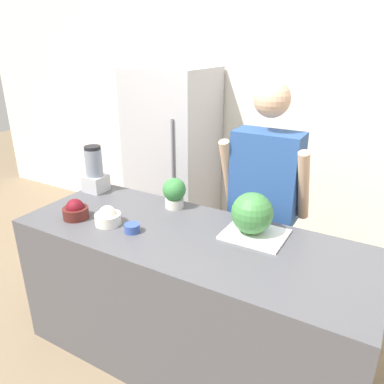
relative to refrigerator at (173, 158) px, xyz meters
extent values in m
cube|color=white|center=(0.96, 0.39, 0.44)|extent=(8.00, 0.06, 2.60)
cube|color=#4C4C51|center=(0.96, -1.34, -0.41)|extent=(2.09, 0.79, 0.90)
cube|color=#B7B7BC|center=(0.00, 0.00, 0.00)|extent=(0.74, 0.68, 1.72)
cylinder|color=gray|center=(0.22, -0.35, 0.17)|extent=(0.02, 0.02, 0.60)
cube|color=#333338|center=(1.20, -0.74, -0.45)|extent=(0.33, 0.18, 0.83)
cube|color=#284C8C|center=(1.20, -0.74, 0.26)|extent=(0.44, 0.22, 0.59)
sphere|color=#DBAD89|center=(1.20, -0.74, 0.75)|extent=(0.22, 0.22, 0.22)
cylinder|color=#DBAD89|center=(0.95, -0.78, 0.25)|extent=(0.07, 0.24, 0.49)
cylinder|color=#DBAD89|center=(1.45, -0.78, 0.25)|extent=(0.07, 0.24, 0.49)
cube|color=white|center=(1.30, -1.16, 0.05)|extent=(0.35, 0.30, 0.01)
sphere|color=#3D7F3D|center=(1.27, -1.15, 0.18)|extent=(0.24, 0.24, 0.24)
cylinder|color=#511E19|center=(0.24, -1.50, 0.08)|extent=(0.16, 0.16, 0.07)
sphere|color=maroon|center=(0.24, -1.50, 0.11)|extent=(0.11, 0.11, 0.11)
cylinder|color=white|center=(0.47, -1.46, 0.08)|extent=(0.16, 0.16, 0.07)
sphere|color=white|center=(0.47, -1.46, 0.11)|extent=(0.11, 0.11, 0.11)
cylinder|color=#334C9E|center=(0.66, -1.47, 0.07)|extent=(0.09, 0.09, 0.05)
cube|color=#B7B7BC|center=(0.03, -1.10, 0.10)|extent=(0.15, 0.15, 0.12)
cylinder|color=gray|center=(0.03, -1.10, 0.26)|extent=(0.12, 0.12, 0.20)
cylinder|color=black|center=(0.03, -1.10, 0.37)|extent=(0.12, 0.12, 0.02)
cylinder|color=beige|center=(0.69, -1.06, 0.07)|extent=(0.12, 0.12, 0.06)
sphere|color=#387F3D|center=(0.69, -1.06, 0.17)|extent=(0.15, 0.15, 0.15)
camera|label=1|loc=(1.93, -2.98, 1.08)|focal=35.00mm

